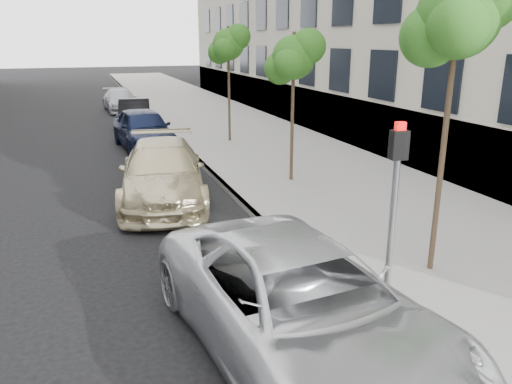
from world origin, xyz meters
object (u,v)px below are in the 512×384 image
tree_near (459,17)px  tree_far (229,45)px  signal_pole (394,196)px  suv (163,172)px  sedan_blue (144,129)px  sedan_black (135,114)px  sedan_rear (121,100)px  minivan (301,305)px  tree_mid (294,58)px

tree_near → tree_far: size_ratio=1.12×
signal_pole → suv: bearing=116.8°
tree_far → sedan_blue: 4.77m
tree_near → sedan_blue: size_ratio=1.11×
sedan_black → suv: bearing=-86.1°
suv → sedan_rear: size_ratio=1.20×
sedan_black → minivan: bearing=-83.3°
tree_mid → minivan: tree_mid is taller
tree_far → minivan: 15.19m
minivan → sedan_black: bearing=84.1°
tree_near → minivan: (-3.33, -1.47, -3.75)m
tree_far → suv: 8.50m
minivan → sedan_black: minivan is taller
sedan_blue → tree_far: bearing=-6.5°
tree_far → signal_pole: (-1.62, -13.95, -2.00)m
sedan_black → signal_pole: bearing=-78.2°
minivan → tree_mid: bearing=61.5°
tree_mid → sedan_rear: tree_mid is taller
tree_near → sedan_black: (-3.33, 18.25, -3.84)m
tree_far → sedan_blue: tree_far is taller
sedan_black → sedan_rear: (-0.12, 6.46, -0.05)m
tree_near → suv: 8.23m
suv → sedan_blue: 6.93m
signal_pole → sedan_black: signal_pole is taller
tree_far → signal_pole: size_ratio=1.58×
tree_far → minivan: tree_far is taller
tree_far → minivan: (-3.33, -14.47, -3.21)m
tree_near → tree_far: bearing=90.0°
signal_pole → tree_near: bearing=39.4°
tree_mid → minivan: size_ratio=0.77×
tree_mid → sedan_black: size_ratio=1.03×
suv → sedan_black: (0.60, 12.07, -0.08)m
tree_far → tree_mid: bearing=-90.0°
tree_far → signal_pole: bearing=-96.6°
tree_mid → sedan_black: 12.58m
suv → sedan_blue: (0.38, 6.92, 0.02)m
sedan_rear → tree_far: bearing=-76.8°
tree_near → tree_mid: (-0.00, 6.50, -0.83)m
sedan_black → tree_mid: bearing=-67.5°
signal_pole → sedan_black: 19.32m
tree_mid → tree_far: (-0.00, 6.50, 0.29)m
suv → sedan_blue: sedan_blue is taller
sedan_rear → tree_near: bearing=-85.3°
sedan_blue → sedan_black: size_ratio=1.11×
sedan_black → sedan_rear: sedan_black is taller
tree_mid → signal_pole: bearing=-102.3°
tree_mid → sedan_rear: bearing=100.7°
sedan_blue → suv: bearing=-97.9°
tree_near → tree_far: 13.01m
tree_near → tree_mid: size_ratio=1.20×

